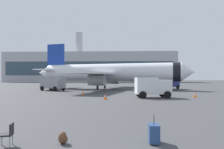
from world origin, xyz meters
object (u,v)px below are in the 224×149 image
(safety_cone_near, at_px, (105,97))
(safety_cone_mid, at_px, (195,95))
(airplane_at_gate, at_px, (109,73))
(gate_chair, at_px, (8,133))
(rolling_suitcase, at_px, (154,133))
(safety_cone_far, at_px, (83,92))
(traveller_backpack, at_px, (63,138))
(cargo_van, at_px, (152,86))
(service_truck, at_px, (52,82))
(fuel_truck, at_px, (167,81))

(safety_cone_near, distance_m, safety_cone_mid, 11.90)
(airplane_at_gate, bearing_deg, safety_cone_mid, -56.15)
(gate_chair, bearing_deg, rolling_suitcase, 6.23)
(safety_cone_near, relative_size, safety_cone_far, 0.89)
(safety_cone_far, bearing_deg, traveller_backpack, -81.64)
(cargo_van, relative_size, safety_cone_far, 6.82)
(service_truck, relative_size, fuel_truck, 0.87)
(airplane_at_gate, xyz_separation_m, safety_cone_far, (-3.09, -14.71, -3.32))
(airplane_at_gate, bearing_deg, traveller_backpack, -89.49)
(safety_cone_near, bearing_deg, fuel_truck, 61.34)
(safety_cone_far, xyz_separation_m, gate_chair, (1.43, -23.72, 0.17))
(cargo_van, distance_m, safety_cone_far, 10.72)
(safety_cone_mid, xyz_separation_m, traveller_backpack, (-11.92, -19.77, -0.09))
(gate_chair, bearing_deg, airplane_at_gate, 87.53)
(safety_cone_far, bearing_deg, rolling_suitcase, -73.13)
(airplane_at_gate, distance_m, service_truck, 12.24)
(service_truck, height_order, fuel_truck, fuel_truck)
(airplane_at_gate, height_order, traveller_backpack, airplane_at_gate)
(rolling_suitcase, bearing_deg, airplane_at_gate, 95.91)
(rolling_suitcase, xyz_separation_m, gate_chair, (-5.57, -0.61, 0.11))
(safety_cone_near, bearing_deg, gate_chair, -98.06)
(safety_cone_far, bearing_deg, airplane_at_gate, 78.13)
(traveller_backpack, bearing_deg, fuel_truck, 72.19)
(safety_cone_far, bearing_deg, gate_chair, -86.54)
(safety_cone_near, xyz_separation_m, gate_chair, (-2.42, -17.09, 0.20))
(rolling_suitcase, xyz_separation_m, traveller_backpack, (-3.57, -0.23, -0.16))
(rolling_suitcase, height_order, traveller_backpack, rolling_suitcase)
(service_truck, bearing_deg, fuel_truck, 14.33)
(airplane_at_gate, bearing_deg, safety_cone_near, -87.96)
(cargo_van, bearing_deg, safety_cone_mid, 8.05)
(safety_cone_near, relative_size, gate_chair, 0.70)
(safety_cone_near, bearing_deg, rolling_suitcase, -79.17)
(airplane_at_gate, height_order, safety_cone_far, airplane_at_gate)
(safety_cone_mid, xyz_separation_m, rolling_suitcase, (-8.35, -19.54, 0.07))
(airplane_at_gate, xyz_separation_m, service_truck, (-10.79, -5.39, -2.05))
(cargo_van, bearing_deg, fuel_truck, 72.73)
(fuel_truck, bearing_deg, safety_cone_far, -135.95)
(airplane_at_gate, xyz_separation_m, cargo_van, (6.64, -19.07, -2.21))
(safety_cone_mid, relative_size, traveller_backpack, 1.35)
(fuel_truck, height_order, gate_chair, fuel_truck)
(cargo_van, xyz_separation_m, safety_cone_far, (-9.73, 4.36, -1.12))
(safety_cone_mid, relative_size, gate_chair, 0.75)
(safety_cone_mid, xyz_separation_m, safety_cone_far, (-15.35, 3.57, 0.01))
(service_truck, relative_size, rolling_suitcase, 4.80)
(fuel_truck, bearing_deg, safety_cone_near, -118.66)
(gate_chair, bearing_deg, safety_cone_mid, 55.37)
(airplane_at_gate, distance_m, traveller_backpack, 38.20)
(airplane_at_gate, distance_m, cargo_van, 20.31)
(safety_cone_mid, bearing_deg, traveller_backpack, -121.09)
(cargo_van, height_order, rolling_suitcase, cargo_van)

